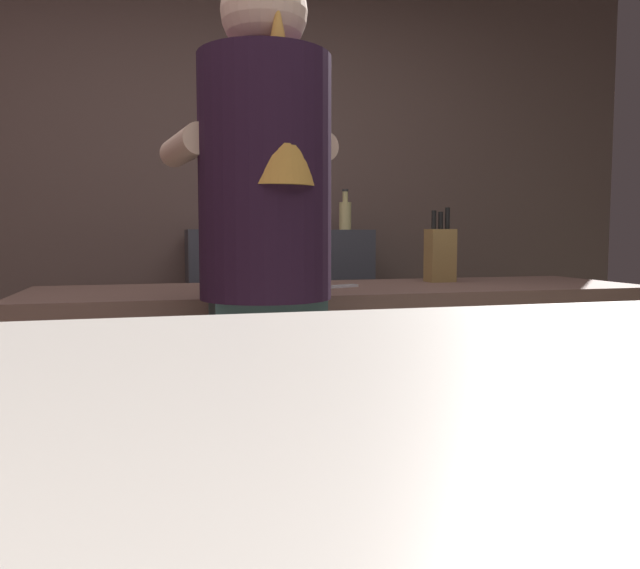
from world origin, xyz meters
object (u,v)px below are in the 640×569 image
at_px(bottle_soy, 256,214).
at_px(bartender, 266,264).
at_px(knife_block, 440,254).
at_px(chefs_knife, 328,287).
at_px(bottle_vinegar, 292,213).
at_px(mixing_bowl, 233,282).
at_px(bottle_hot_sauce, 345,214).

bearing_deg(bottle_soy, bartender, -98.21).
xyz_separation_m(knife_block, chefs_knife, (-0.49, -0.17, -0.10)).
relative_size(bottle_soy, bottle_vinegar, 0.99).
relative_size(mixing_bowl, bottle_hot_sauce, 0.75).
distance_m(chefs_knife, bottle_soy, 1.32).
height_order(mixing_bowl, chefs_knife, mixing_bowl).
height_order(chefs_knife, bottle_vinegar, bottle_vinegar).
bearing_deg(bottle_hot_sauce, chefs_knife, -109.99).
relative_size(knife_block, chefs_knife, 1.18).
distance_m(bartender, chefs_knife, 0.50).
xyz_separation_m(bottle_soy, bottle_vinegar, (0.18, -0.09, 0.00)).
bearing_deg(chefs_knife, bottle_vinegar, 61.78).
bearing_deg(chefs_knife, bottle_hot_sauce, 48.58).
bearing_deg(bottle_soy, knife_block, -64.79).
xyz_separation_m(chefs_knife, bottle_soy, (-0.04, 1.29, 0.28)).
xyz_separation_m(bartender, bottle_soy, (0.24, 1.69, 0.18)).
distance_m(bartender, bottle_soy, 1.72).
bearing_deg(bottle_vinegar, bartender, -104.75).
xyz_separation_m(mixing_bowl, bottle_hot_sauce, (0.73, 1.09, 0.27)).
distance_m(knife_block, bottle_vinegar, 1.10).
distance_m(knife_block, chefs_knife, 0.53).
relative_size(bartender, bottle_soy, 8.11).
relative_size(bartender, chefs_knife, 7.36).
distance_m(bottle_hot_sauce, bottle_vinegar, 0.29).
bearing_deg(bartender, bottle_soy, -17.39).
bearing_deg(bottle_soy, bottle_hot_sauce, -13.51).
bearing_deg(bottle_vinegar, bottle_soy, 153.54).
bearing_deg(knife_block, bartender, -143.42).
bearing_deg(bartender, chefs_knife, -43.77).
xyz_separation_m(bartender, bottle_vinegar, (0.42, 1.60, 0.18)).
bearing_deg(bartender, knife_block, -62.60).
bearing_deg(bottle_vinegar, mixing_bowl, -112.01).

